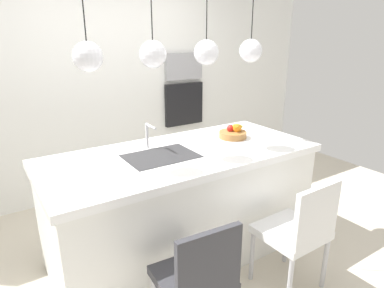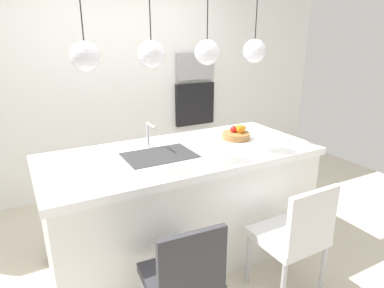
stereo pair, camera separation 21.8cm
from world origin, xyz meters
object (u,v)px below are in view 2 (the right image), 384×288
fruit_bowl (237,134)px  oven (195,104)px  chair_near (184,277)px  chair_middle (295,234)px  microwave (195,66)px

fruit_bowl → oven: (0.38, 1.50, -0.02)m
chair_near → chair_middle: size_ratio=0.96×
oven → chair_near: (-1.42, -2.45, -0.48)m
chair_near → chair_middle: chair_middle is taller
oven → chair_middle: size_ratio=0.61×
fruit_bowl → oven: oven is taller
oven → chair_near: oven is taller
microwave → chair_middle: microwave is taller
fruit_bowl → microwave: size_ratio=0.49×
oven → chair_near: bearing=-120.1°
fruit_bowl → microwave: bearing=75.8°
chair_middle → oven: bearing=77.9°
fruit_bowl → microwave: (0.38, 1.50, 0.48)m
microwave → oven: bearing=0.0°
fruit_bowl → oven: bearing=75.8°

